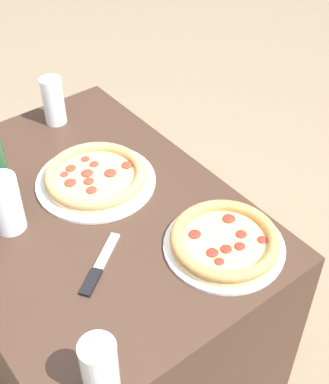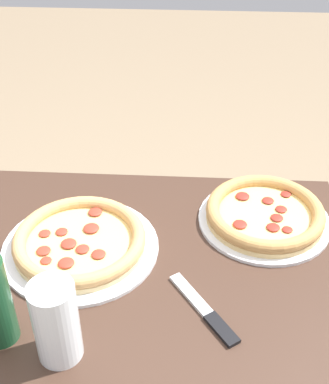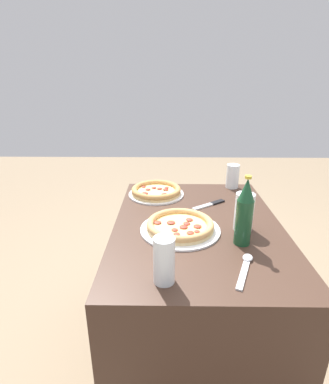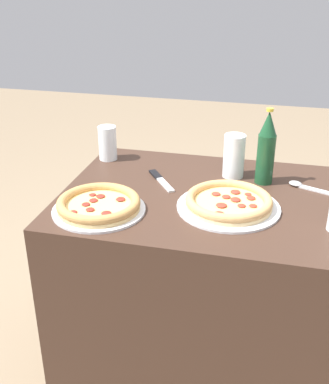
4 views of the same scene
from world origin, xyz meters
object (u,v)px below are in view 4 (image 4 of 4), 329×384
Objects in this scene: glass_water at (234,158)px; knife at (160,180)px; pizza_veggie at (99,205)px; glass_cola at (108,145)px; pizza_salami at (229,203)px; beer_bottle at (266,148)px; spoon at (307,187)px.

knife is at bearing 22.33° from glass_water.
glass_cola is at bearing -74.15° from pizza_veggie.
pizza_salami is at bearing 149.08° from knife.
beer_bottle is 1.39× the size of spoon.
glass_cola is 0.75m from spoon.
spoon is at bearing -139.51° from pizza_salami.
spoon is (-0.24, -0.21, -0.01)m from pizza_salami.
beer_bottle is (-0.60, 0.08, 0.07)m from glass_cola.
spoon is (-0.74, 0.10, -0.05)m from glass_cola.
glass_cola is at bearing -31.55° from knife.
pizza_salami is at bearing 148.77° from glass_cola.
glass_cola is at bearing -7.65° from beer_bottle.
beer_bottle is at bearing 165.47° from glass_water.
pizza_veggie is at bearing 16.17° from pizza_salami.
pizza_salami is 2.46× the size of glass_cola.
beer_bottle reaches higher than pizza_veggie.
pizza_veggie is at bearing 64.18° from knife.
glass_cola is at bearing -7.59° from spoon.
pizza_veggie is at bearing 105.85° from glass_cola.
pizza_salami is at bearing 40.49° from spoon.
pizza_salami is 0.27m from beer_bottle.
pizza_veggie is at bearing 35.07° from beer_bottle.
glass_cola is 0.50× the size of beer_bottle.
knife is (0.26, -0.15, -0.02)m from pizza_salami.
pizza_salami is 0.30m from knife.
glass_water is at bearing -14.53° from beer_bottle.
glass_cola reaches higher than spoon.
pizza_veggie is 0.43m from glass_cola.
pizza_salami is 2.09× the size of glass_water.
pizza_veggie is at bearing 44.56° from glass_water.
pizza_salami is 1.69× the size of spoon.
pizza_veggie is 0.30m from knife.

